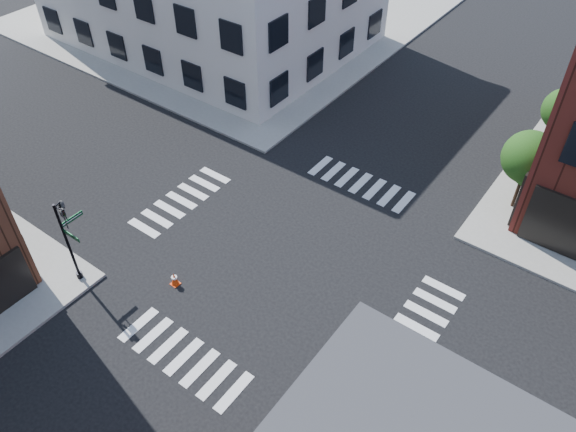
# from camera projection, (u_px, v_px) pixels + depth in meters

# --- Properties ---
(ground) EXTENTS (120.00, 120.00, 0.00)m
(ground) POSITION_uv_depth(u_px,v_px,m) (286.00, 257.00, 27.11)
(ground) COLOR black
(ground) RESTS_ON ground
(sidewalk_nw) EXTENTS (30.00, 30.00, 0.15)m
(sidewalk_nw) POSITION_uv_depth(u_px,v_px,m) (236.00, 10.00, 48.72)
(sidewalk_nw) COLOR gray
(sidewalk_nw) RESTS_ON ground
(tree_near) EXTENTS (2.69, 2.69, 4.49)m
(tree_near) POSITION_uv_depth(u_px,v_px,m) (530.00, 160.00, 27.58)
(tree_near) COLOR black
(tree_near) RESTS_ON ground
(tree_far) EXTENTS (2.43, 2.43, 4.07)m
(tree_far) POSITION_uv_depth(u_px,v_px,m) (564.00, 113.00, 31.33)
(tree_far) COLOR black
(tree_far) RESTS_ON ground
(signal_pole) EXTENTS (1.29, 1.24, 4.60)m
(signal_pole) POSITION_uv_depth(u_px,v_px,m) (68.00, 234.00, 24.17)
(signal_pole) COLOR black
(signal_pole) RESTS_ON ground
(traffic_cone) EXTENTS (0.40, 0.40, 0.71)m
(traffic_cone) POSITION_uv_depth(u_px,v_px,m) (174.00, 279.00, 25.60)
(traffic_cone) COLOR #EC3A0A
(traffic_cone) RESTS_ON ground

